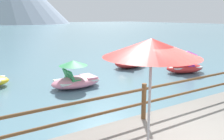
# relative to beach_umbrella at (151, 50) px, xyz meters

# --- Properties ---
(dock_railing) EXTENTS (23.92, 0.12, 0.95)m
(dock_railing) POSITION_rel_beach_umbrella_xyz_m (1.02, 1.37, -1.47)
(dock_railing) COLOR brown
(dock_railing) RESTS_ON promenade_dock
(beach_umbrella) EXTENTS (1.70, 1.70, 2.24)m
(beach_umbrella) POSITION_rel_beach_umbrella_xyz_m (0.00, 0.00, 0.00)
(beach_umbrella) COLOR #B2B2B7
(beach_umbrella) RESTS_ON promenade_dock
(pedal_boat_2) EXTENTS (2.25, 1.36, 1.19)m
(pedal_boat_2) POSITION_rel_beach_umbrella_xyz_m (1.16, 6.15, -2.05)
(pedal_boat_2) COLOR pink
(pedal_boat_2) RESTS_ON ground
(pedal_boat_3) EXTENTS (2.49, 1.88, 0.91)m
(pedal_boat_3) POSITION_rel_beach_umbrella_xyz_m (5.64, 8.30, -2.13)
(pedal_boat_3) COLOR red
(pedal_boat_3) RESTS_ON ground
(pedal_boat_6) EXTENTS (2.38, 1.66, 1.21)m
(pedal_boat_6) POSITION_rel_beach_umbrella_xyz_m (7.37, 5.55, -2.05)
(pedal_boat_6) COLOR red
(pedal_boat_6) RESTS_ON ground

